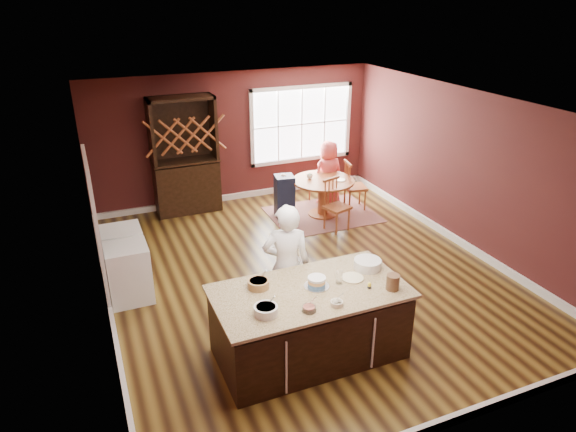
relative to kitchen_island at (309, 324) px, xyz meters
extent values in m
plane|color=brown|center=(0.77, 1.85, -0.44)|extent=(7.00, 7.00, 0.00)
plane|color=white|center=(0.77, 1.85, 2.26)|extent=(7.00, 7.00, 0.00)
plane|color=#461A18|center=(0.77, 5.35, 0.91)|extent=(6.00, 0.00, 6.00)
plane|color=#461A18|center=(0.77, -1.65, 0.91)|extent=(6.00, 0.00, 6.00)
plane|color=#461A18|center=(-2.23, 1.85, 0.91)|extent=(0.00, 7.00, 7.00)
plane|color=#461A18|center=(3.77, 1.85, 0.91)|extent=(0.00, 7.00, 7.00)
cube|color=black|center=(0.00, 0.00, -0.02)|extent=(2.22, 1.13, 0.83)
cube|color=beige|center=(0.00, 0.00, 0.46)|extent=(2.30, 1.21, 0.04)
cylinder|color=brown|center=(2.07, 3.80, -0.42)|extent=(0.57, 0.57, 0.04)
cylinder|color=brown|center=(2.07, 3.80, -0.08)|extent=(0.20, 0.20, 0.67)
cylinder|color=brown|center=(2.07, 3.80, 0.29)|extent=(1.22, 1.22, 0.04)
imported|color=white|center=(0.00, 0.73, 0.43)|extent=(0.73, 0.58, 1.73)
cylinder|color=white|center=(-0.65, -0.26, 0.53)|extent=(0.27, 0.27, 0.10)
cylinder|color=olive|center=(-0.54, 0.29, 0.53)|extent=(0.26, 0.26, 0.10)
cylinder|color=silver|center=(-0.19, -0.38, 0.51)|extent=(0.16, 0.16, 0.06)
cylinder|color=white|center=(0.14, -0.40, 0.51)|extent=(0.14, 0.14, 0.05)
cylinder|color=silver|center=(0.39, 0.01, 0.57)|extent=(0.09, 0.09, 0.17)
cylinder|color=beige|center=(0.59, 0.04, 0.49)|extent=(0.27, 0.27, 0.02)
cylinder|color=silver|center=(0.89, 0.19, 0.54)|extent=(0.35, 0.35, 0.12)
cylinder|color=brown|center=(0.90, -0.36, 0.58)|extent=(0.16, 0.16, 0.19)
cube|color=brown|center=(2.07, 3.80, -0.43)|extent=(2.10, 1.64, 0.01)
imported|color=#DC494A|center=(2.42, 4.28, 0.25)|extent=(0.72, 0.52, 1.37)
cylinder|color=beige|center=(2.36, 3.65, 0.32)|extent=(0.21, 0.21, 0.02)
imported|color=silver|center=(1.84, 3.97, 0.36)|extent=(0.14, 0.14, 0.09)
cube|color=#3F2417|center=(-0.36, 5.07, 0.73)|extent=(1.27, 0.53, 2.33)
cube|color=white|center=(-1.87, 2.13, -0.01)|extent=(0.59, 0.57, 0.86)
cube|color=white|center=(-1.87, 2.77, -0.01)|extent=(0.59, 0.57, 0.86)
camera|label=1|loc=(-2.25, -4.67, 3.73)|focal=32.00mm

